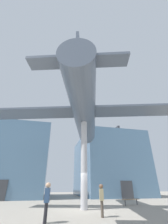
% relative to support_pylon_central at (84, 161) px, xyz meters
% --- Properties ---
extents(ground_plane, '(80.00, 80.00, 0.00)m').
position_rel_support_pylon_central_xyz_m(ground_plane, '(0.00, 0.00, -3.45)').
color(ground_plane, gray).
extents(glass_pavilion_left, '(10.65, 15.17, 11.04)m').
position_rel_support_pylon_central_xyz_m(glass_pavilion_left, '(-8.40, 16.94, 1.78)').
color(glass_pavilion_left, slate).
rests_on(glass_pavilion_left, ground_plane).
extents(glass_pavilion_right, '(10.65, 15.17, 11.04)m').
position_rel_support_pylon_central_xyz_m(glass_pavilion_right, '(8.40, 16.94, 1.78)').
color(glass_pavilion_right, slate).
rests_on(glass_pavilion_right, ground_plane).
extents(support_pylon_central, '(0.53, 0.53, 6.90)m').
position_rel_support_pylon_central_xyz_m(support_pylon_central, '(0.00, 0.00, 0.00)').
color(support_pylon_central, '#B7B7BC').
rests_on(support_pylon_central, ground_plane).
extents(suspended_airplane, '(18.40, 15.68, 3.22)m').
position_rel_support_pylon_central_xyz_m(suspended_airplane, '(0.05, 0.19, 4.55)').
color(suspended_airplane, '#4C5666').
rests_on(suspended_airplane, support_pylon_central).
extents(visitor_person, '(0.30, 0.44, 1.67)m').
position_rel_support_pylon_central_xyz_m(visitor_person, '(0.35, -3.09, -2.49)').
color(visitor_person, '#4C4238').
rests_on(visitor_person, ground_plane).
extents(visitor_second, '(0.28, 0.43, 1.72)m').
position_rel_support_pylon_central_xyz_m(visitor_second, '(-2.76, -3.97, -2.46)').
color(visitor_second, '#232328').
rests_on(visitor_second, ground_plane).
extents(plaza_bench, '(1.91, 0.98, 0.50)m').
position_rel_support_pylon_central_xyz_m(plaza_bench, '(4.90, 2.01, -3.01)').
color(plaza_bench, '#846647').
rests_on(plaza_bench, ground_plane).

